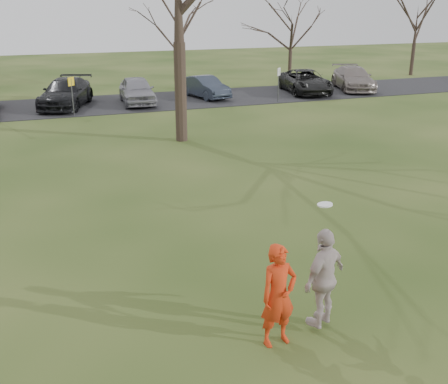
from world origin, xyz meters
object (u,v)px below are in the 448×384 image
Objects in this scene: player_defender at (278,296)px; car_7 at (353,78)px; catching_play at (324,278)px; car_4 at (137,90)px; car_6 at (306,81)px; car_3 at (66,93)px; car_5 at (205,87)px.

player_defender reaches higher than car_7.
car_7 is 2.22× the size of catching_play.
car_4 is 0.85× the size of car_6.
car_7 is (15.07, 0.25, -0.01)m from car_4.
car_4 is 11.30m from car_6.
car_6 is 27.50m from catching_play.
car_7 is (19.12, -0.15, -0.02)m from car_3.
car_3 reaches higher than car_6.
car_4 is (2.34, 24.44, -0.13)m from player_defender.
car_5 is at bearing 67.68° from player_defender.
car_4 is at bearing -169.71° from car_6.
catching_play reaches higher than car_7.
catching_play is at bearing -106.19° from car_7.
catching_play is (-5.83, -24.89, 0.36)m from car_5.
car_6 is 2.27× the size of catching_play.
car_4 is 0.87× the size of car_7.
car_7 reaches higher than car_6.
car_6 reaches higher than car_5.
player_defender is at bearing -109.24° from car_6.
car_5 is (8.51, 0.18, -0.12)m from car_3.
player_defender is 30.21m from car_7.
car_6 is 1.02× the size of car_7.
car_4 is 24.35m from catching_play.
car_7 is at bearing -15.60° from car_5.
car_3 is (-1.72, 24.84, -0.13)m from player_defender.
car_4 reaches higher than car_7.
car_6 is (13.64, 24.53, -0.17)m from player_defender.
player_defender is 24.89m from car_3.
car_7 is (10.61, -0.32, 0.10)m from car_5.
car_3 is 1.03× the size of car_7.
car_5 is 10.62m from car_7.
car_3 is 1.35× the size of car_5.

